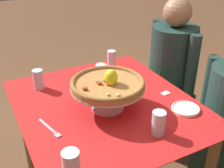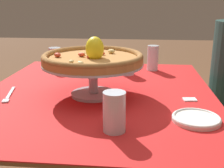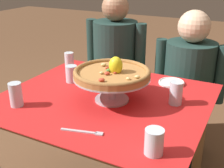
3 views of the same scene
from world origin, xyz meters
The scene contains 10 objects.
dining_table centered at (0.00, 0.00, 0.63)m, with size 1.09×0.97×0.74m.
pizza_stand centered at (0.05, -0.01, 0.84)m, with size 0.40×0.40×0.14m.
pizza centered at (0.05, -0.01, 0.90)m, with size 0.40×0.40×0.11m.
water_glass_front_left centered at (-0.35, -0.29, 0.79)m, with size 0.07×0.07×0.12m.
water_glass_side_left centered at (-0.29, 0.11, 0.78)m, with size 0.07×0.07×0.10m.
water_glass_side_right centered at (0.36, 0.10, 0.79)m, with size 0.07×0.07×0.12m.
water_glass_back_left centered at (-0.40, 0.24, 0.80)m, with size 0.06×0.06×0.14m.
side_plate centered at (0.27, 0.36, 0.75)m, with size 0.15×0.15×0.02m.
dinner_fork centered at (0.09, -0.35, 0.74)m, with size 0.19×0.06×0.01m.
sugar_packet centered at (0.07, 0.37, 0.74)m, with size 0.05×0.04×0.01m, color white.
Camera 2 is at (1.11, 0.17, 1.11)m, focal length 44.52 mm.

